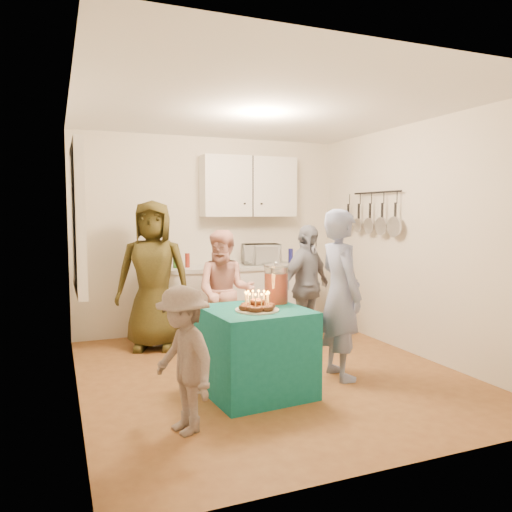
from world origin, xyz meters
name	(u,v)px	position (x,y,z in m)	size (l,w,h in m)	color
floor	(269,373)	(0.00, 0.00, 0.00)	(4.00, 4.00, 0.00)	brown
ceiling	(270,108)	(0.00, 0.00, 2.60)	(4.00, 4.00, 0.00)	white
back_wall	(210,235)	(0.00, 2.00, 1.30)	(3.60, 3.60, 0.00)	silver
left_wall	(74,249)	(-1.80, 0.00, 1.30)	(4.00, 4.00, 0.00)	silver
right_wall	(418,240)	(1.80, 0.00, 1.30)	(4.00, 4.00, 0.00)	silver
window_night	(75,219)	(-1.77, 0.30, 1.55)	(0.04, 1.00, 1.20)	black
counter	(232,301)	(0.20, 1.70, 0.43)	(2.20, 0.58, 0.86)	white
countertop	(232,267)	(0.20, 1.70, 0.89)	(2.24, 0.62, 0.05)	beige
upper_cabinet	(249,187)	(0.50, 1.85, 1.95)	(1.30, 0.30, 0.80)	white
pot_rack	(375,213)	(1.72, 0.70, 1.60)	(0.12, 1.00, 0.60)	black
microwave	(261,254)	(0.62, 1.70, 1.05)	(0.49, 0.33, 0.27)	white
party_table	(255,351)	(-0.33, -0.45, 0.38)	(0.85, 0.85, 0.76)	#0E615F
donut_cake	(257,301)	(-0.35, -0.55, 0.85)	(0.38, 0.38, 0.18)	#381C0C
punch_jar	(276,285)	(-0.05, -0.27, 0.93)	(0.22, 0.22, 0.34)	#B92D0E
man_birthday	(340,294)	(0.60, -0.35, 0.82)	(0.60, 0.39, 1.64)	#8491C0
woman_back_left	(153,275)	(-0.90, 1.35, 0.87)	(0.85, 0.56, 1.75)	brown
woman_back_center	(225,292)	(-0.18, 0.84, 0.70)	(0.69, 0.53, 1.41)	#DA7871
woman_back_right	(306,286)	(0.81, 0.76, 0.73)	(0.86, 0.36, 1.46)	#101735
child_near_left	(183,360)	(-1.11, -0.99, 0.54)	(0.70, 0.40, 1.08)	#5E504B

